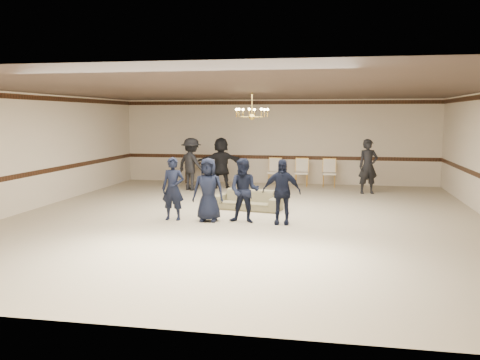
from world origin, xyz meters
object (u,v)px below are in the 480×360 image
Objects in this scene: boy_c at (244,191)px; adult_right at (368,166)px; boy_a at (173,189)px; banquet_chair_right at (329,173)px; banquet_chair_mid at (302,173)px; adult_left at (191,164)px; boy_d at (281,192)px; settee at (248,200)px; boy_b at (208,190)px; adult_mid at (221,163)px; banquet_chair_left at (275,172)px; console_table at (198,173)px; chandelier at (252,105)px.

adult_right is at bearing 63.86° from boy_c.
boy_a reaches higher than banquet_chair_right.
boy_a is 1.00× the size of boy_c.
boy_c is 1.55× the size of banquet_chair_mid.
adult_right reaches higher than boy_c.
adult_left is at bearing 101.65° from boy_a.
boy_d reaches higher than banquet_chair_mid.
boy_a reaches higher than settee.
boy_b is 0.86× the size of adult_right.
adult_right is (5.10, -0.40, 0.00)m from adult_mid.
banquet_chair_left is at bearing 176.21° from banquet_chair_right.
console_table is (-2.19, 7.03, -0.38)m from boy_b.
settee is at bearing 101.36° from boy_c.
banquet_chair_left is (2.71, 1.71, -0.41)m from adult_left.
settee is 5.08m from banquet_chair_left.
boy_c is 6.12m from adult_mid.
console_table is (-1.19, 1.21, -0.51)m from adult_mid.
adult_right is at bearing -31.72° from banquet_chair_mid.
boy_a reaches higher than banquet_chair_left.
console_table is at bearing 101.04° from boy_a.
boy_a is at bearing -151.55° from adult_right.
chandelier reaches higher than banquet_chair_mid.
adult_mid reaches higher than boy_c.
banquet_chair_left is (0.81, 6.83, -0.28)m from boy_b.
boy_b is 1.64× the size of console_table.
banquet_chair_mid is at bearing 79.41° from chandelier.
boy_a is 0.86× the size of adult_mid.
adult_left is 1.80× the size of banquet_chair_right.
banquet_chair_mid is at bearing 88.58° from settee.
boy_c and boy_d have the same top height.
adult_mid is 3.01m from banquet_chair_mid.
adult_right is at bearing 155.82° from adult_mid.
settee is 5.50m from banquet_chair_right.
boy_b and boy_c have the same top height.
boy_d reaches higher than console_table.
boy_c is at bearing 0.63° from boy_a.
adult_left reaches higher than console_table.
adult_right is at bearing 49.65° from chandelier.
chandelier reaches higher than boy_a.
adult_right reaches higher than boy_d.
boy_c is 1.55× the size of banquet_chair_right.
adult_mid is 1.80× the size of banquet_chair_left.
adult_right is at bearing 65.09° from boy_d.
boy_c reaches higher than console_table.
adult_mid is at bearing 91.58° from boy_a.
console_table is at bearing 146.81° from adult_right.
banquet_chair_left is 1.00× the size of banquet_chair_mid.
adult_right reaches higher than console_table.
banquet_chair_right is at bearing 175.17° from adult_mid.
boy_d is 0.84× the size of settee.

